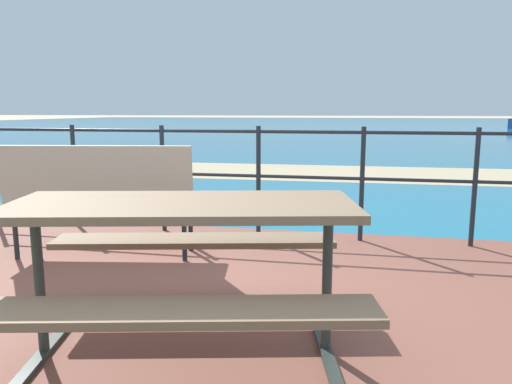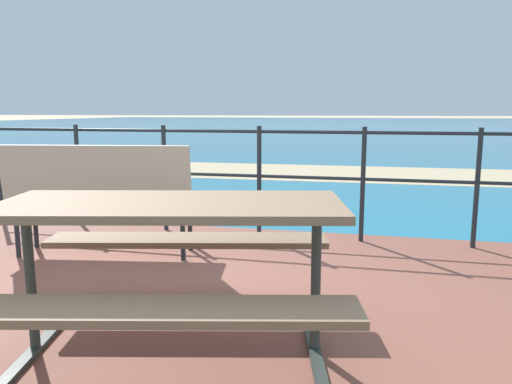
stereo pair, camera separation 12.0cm
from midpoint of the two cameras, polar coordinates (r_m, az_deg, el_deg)
name	(u,v)px [view 1 (the left image)]	position (r m, az deg, el deg)	size (l,w,h in m)	color
ground_plane	(171,357)	(2.75, -11.21, -18.31)	(240.00, 240.00, 0.00)	beige
patio_paving	(171,351)	(2.74, -11.23, -17.75)	(6.40, 5.20, 0.06)	brown
sea_water	(346,126)	(42.27, 10.32, 7.62)	(90.00, 90.00, 0.01)	teal
beach_strip	(310,172)	(10.19, 5.97, 2.28)	(54.00, 2.70, 0.01)	tan
picnic_table	(183,241)	(2.42, -9.93, -5.69)	(1.90, 1.64, 0.78)	#7A6047
park_bench	(100,191)	(4.21, -18.52, 0.10)	(1.61, 0.67, 0.95)	#BCAD93
railing_fence	(258,169)	(4.72, -0.45, 2.70)	(5.94, 0.04, 1.07)	#1E2328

